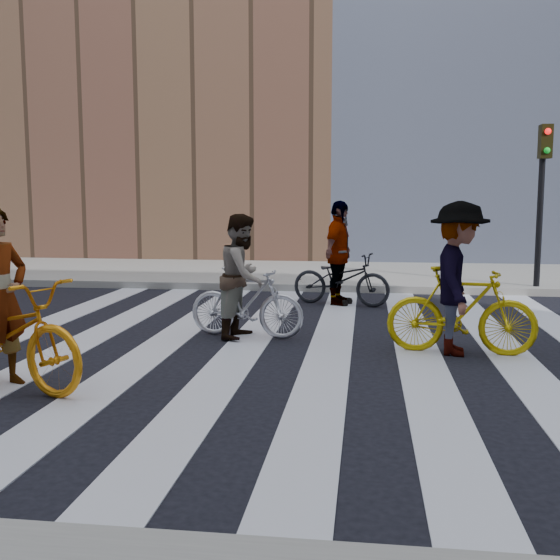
% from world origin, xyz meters
% --- Properties ---
extents(ground, '(100.00, 100.00, 0.00)m').
position_xyz_m(ground, '(0.00, 0.00, 0.00)').
color(ground, black).
rests_on(ground, ground).
extents(sidewalk_far, '(100.00, 5.00, 0.15)m').
position_xyz_m(sidewalk_far, '(0.00, 7.50, 0.07)').
color(sidewalk_far, gray).
rests_on(sidewalk_far, ground).
extents(zebra_crosswalk, '(8.25, 10.00, 0.01)m').
position_xyz_m(zebra_crosswalk, '(0.00, 0.00, 0.01)').
color(zebra_crosswalk, silver).
rests_on(zebra_crosswalk, ground).
extents(traffic_signal, '(0.22, 0.42, 3.33)m').
position_xyz_m(traffic_signal, '(4.40, 5.32, 2.28)').
color(traffic_signal, black).
rests_on(traffic_signal, ground).
extents(bike_yellow_left, '(2.26, 1.48, 1.12)m').
position_xyz_m(bike_yellow_left, '(-2.62, -2.14, 0.56)').
color(bike_yellow_left, orange).
rests_on(bike_yellow_left, ground).
extents(bike_silver_mid, '(1.68, 0.72, 0.98)m').
position_xyz_m(bike_silver_mid, '(-0.64, 0.55, 0.49)').
color(bike_silver_mid, '#B7B8C2').
rests_on(bike_silver_mid, ground).
extents(bike_yellow_right, '(1.85, 0.71, 1.09)m').
position_xyz_m(bike_yellow_right, '(2.16, -0.07, 0.54)').
color(bike_yellow_right, '#C4A70A').
rests_on(bike_yellow_right, ground).
extents(bike_dark_rear, '(1.90, 1.09, 0.94)m').
position_xyz_m(bike_dark_rear, '(0.55, 3.47, 0.47)').
color(bike_dark_rear, black).
rests_on(bike_dark_rear, ground).
extents(rider_mid, '(0.77, 0.92, 1.70)m').
position_xyz_m(rider_mid, '(-0.69, 0.55, 0.85)').
color(rider_mid, slate).
rests_on(rider_mid, ground).
extents(rider_right, '(0.83, 1.29, 1.89)m').
position_xyz_m(rider_right, '(2.11, -0.07, 0.94)').
color(rider_right, slate).
rests_on(rider_right, ground).
extents(rider_rear, '(0.74, 1.18, 1.87)m').
position_xyz_m(rider_rear, '(0.50, 3.47, 0.94)').
color(rider_rear, slate).
rests_on(rider_rear, ground).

